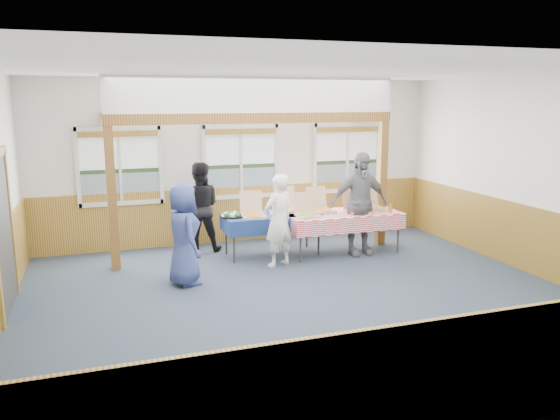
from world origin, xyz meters
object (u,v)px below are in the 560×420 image
object	(u,v)px
table_right	(343,215)
person_grey	(359,204)
table_left	(272,217)
woman_black	(199,207)
man_blue	(184,234)
woman_white	(278,220)

from	to	relation	value
table_right	person_grey	distance (m)	0.39
table_left	woman_black	world-z (taller)	woman_black
woman_black	person_grey	distance (m)	2.97
table_left	man_blue	bearing A→B (deg)	-143.67
person_grey	woman_black	bearing A→B (deg)	156.91
table_right	man_blue	distance (m)	3.18
woman_white	person_grey	xyz separation A→B (m)	(1.63, 0.22, 0.15)
woman_white	man_blue	bearing A→B (deg)	-8.24
table_left	woman_white	size ratio (longest dim) A/B	1.15
table_right	man_blue	world-z (taller)	man_blue
man_blue	person_grey	size ratio (longest dim) A/B	0.83
table_left	woman_white	bearing A→B (deg)	-94.95
woman_white	woman_black	bearing A→B (deg)	-74.07
man_blue	table_left	bearing A→B (deg)	-68.42
woman_black	person_grey	xyz separation A→B (m)	(2.73, -1.16, 0.11)
woman_white	person_grey	distance (m)	1.65
table_left	woman_white	xyz separation A→B (m)	(-0.11, -0.69, 0.10)
person_grey	woman_white	bearing A→B (deg)	-172.34
person_grey	man_blue	bearing A→B (deg)	-168.95
table_left	table_right	size ratio (longest dim) A/B	0.80
table_right	man_blue	bearing A→B (deg)	179.67
table_left	man_blue	world-z (taller)	man_blue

